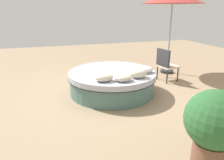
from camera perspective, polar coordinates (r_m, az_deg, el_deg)
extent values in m
plane|color=#9E8466|center=(5.66, 0.00, -3.28)|extent=(16.00, 16.00, 0.00)
cylinder|color=#4C726B|center=(5.58, 0.00, -1.23)|extent=(2.16, 2.16, 0.43)
cylinder|color=black|center=(5.51, 0.00, 0.87)|extent=(2.24, 2.24, 0.02)
cylinder|color=#B2B7C6|center=(5.49, 0.00, 1.56)|extent=(2.23, 2.23, 0.14)
ellipsoid|color=beige|center=(4.73, -2.22, 0.81)|extent=(0.43, 0.36, 0.19)
ellipsoid|color=beige|center=(4.73, 3.03, 0.56)|extent=(0.41, 0.31, 0.15)
ellipsoid|color=beige|center=(4.99, 6.96, 1.82)|extent=(0.42, 0.33, 0.22)
ellipsoid|color=white|center=(5.40, 8.19, 2.78)|extent=(0.55, 0.37, 0.17)
cylinder|color=#333338|center=(7.03, 14.63, 2.30)|extent=(0.04, 0.04, 0.42)
cylinder|color=#333338|center=(6.73, 17.12, 1.36)|extent=(0.04, 0.04, 0.42)
cylinder|color=#333338|center=(6.76, 11.99, 1.86)|extent=(0.04, 0.04, 0.42)
cylinder|color=#333338|center=(6.45, 14.46, 0.86)|extent=(0.04, 0.04, 0.42)
cube|color=beige|center=(6.68, 14.71, 3.58)|extent=(0.58, 0.60, 0.06)
cube|color=#333338|center=(6.47, 13.46, 5.77)|extent=(0.15, 0.52, 0.50)
cylinder|color=#262628|center=(7.65, 14.38, 2.29)|extent=(0.44, 0.44, 0.08)
cylinder|color=#99999E|center=(7.42, 15.16, 11.59)|extent=(0.05, 0.05, 2.58)
cylinder|color=brown|center=(3.35, 24.43, -17.68)|extent=(0.46, 0.46, 0.42)
sphere|color=#2D6633|center=(3.08, 25.76, -9.44)|extent=(0.78, 0.78, 0.78)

